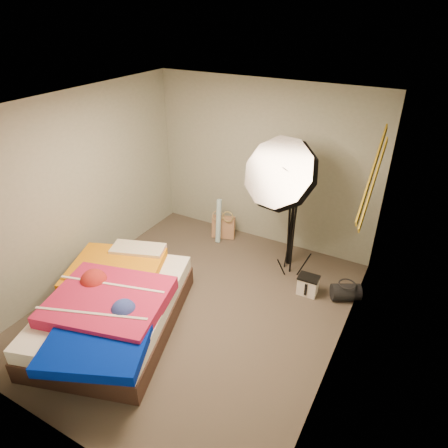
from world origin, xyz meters
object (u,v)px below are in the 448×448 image
Objects in this scene: tote_bag at (224,227)px; wrapping_roll at (219,221)px; bed at (113,307)px; photo_umbrella at (282,175)px; duffel_bag at (346,292)px; camera_case at (308,286)px; camera_tripod at (292,219)px.

wrapping_roll is (-0.02, -0.13, 0.17)m from tote_bag.
photo_umbrella is at bearing 57.60° from bed.
bed reaches higher than tote_bag.
tote_bag is 1.01× the size of duffel_bag.
tote_bag is at bearing 154.40° from camera_case.
wrapping_roll is 0.30× the size of bed.
bed is 2.60m from photo_umbrella.
tote_bag reaches higher than duffel_bag.
camera_case is at bearing -19.71° from wrapping_roll.
photo_umbrella is at bearing -39.88° from tote_bag.
wrapping_roll is 1.95× the size of duffel_bag.
duffel_bag is 1.21m from camera_tripod.
camera_case is (1.70, -0.61, -0.23)m from wrapping_roll.
bed reaches higher than camera_case.
camera_tripod is (1.21, -0.20, 0.57)m from tote_bag.
camera_tripod reaches higher than tote_bag.
camera_tripod is (0.09, 0.27, -0.73)m from photo_umbrella.
camera_case is 0.48m from duffel_bag.
wrapping_roll is at bearing -115.18° from tote_bag.
camera_tripod is (1.22, -0.07, 0.40)m from wrapping_roll.
tote_bag is 2.23m from duffel_bag.
duffel_bag is at bearing -7.53° from photo_umbrella.
wrapping_roll is at bearing 158.37° from camera_case.
camera_case is at bearing 166.51° from duffel_bag.
tote_bag is 0.52× the size of wrapping_roll.
duffel_bag is (2.16, -0.48, -0.24)m from wrapping_roll.
bed is (-0.13, -2.43, 0.11)m from tote_bag.
bed is (-1.81, -1.69, 0.17)m from camera_case.
tote_bag reaches higher than camera_case.
wrapping_roll is 1.82m from camera_case.
bed is at bearing -120.94° from camera_tripod.
camera_tripod is at bearing -3.34° from wrapping_roll.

